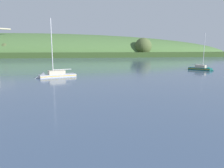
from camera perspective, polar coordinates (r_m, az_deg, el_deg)
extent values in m
cube|color=#314A21|center=(183.38, -10.62, 8.10)|extent=(509.93, 97.56, 3.72)
ellipsoid|color=#476B38|center=(210.81, -20.86, 7.30)|extent=(409.96, 109.92, 41.51)
sphere|color=#4C5B33|center=(180.35, -27.41, 8.71)|extent=(8.45, 8.45, 8.45)
sphere|color=#4C5B33|center=(181.03, 8.65, 10.31)|extent=(14.32, 14.32, 14.32)
cylinder|color=#BCB293|center=(189.73, -28.31, 13.35)|extent=(11.50, 9.94, 1.21)
cube|color=#ADB2BC|center=(46.78, -14.80, 1.89)|extent=(8.13, 5.29, 1.26)
cone|color=#ADB2BC|center=(46.06, -19.48, 1.54)|extent=(2.72, 3.02, 2.47)
cube|color=gold|center=(46.73, -14.82, 2.30)|extent=(8.14, 5.32, 0.13)
cube|color=#BCB299|center=(46.61, -15.09, 3.15)|extent=(3.88, 2.93, 0.84)
cylinder|color=silver|center=(46.18, -16.33, 9.85)|extent=(0.18, 0.18, 11.79)
cylinder|color=silver|center=(46.85, -13.62, 3.94)|extent=(3.82, 1.66, 0.14)
cube|color=#0F564C|center=(66.02, 23.16, 3.63)|extent=(5.67, 6.17, 1.22)
cone|color=#0F564C|center=(64.98, 25.75, 3.37)|extent=(2.56, 2.51, 2.02)
cube|color=gold|center=(65.99, 23.18, 3.89)|extent=(5.68, 6.18, 0.14)
cube|color=#BCB299|center=(65.88, 23.34, 4.50)|extent=(2.92, 3.09, 0.80)
cylinder|color=silver|center=(65.48, 24.13, 8.41)|extent=(0.15, 0.15, 9.91)
cylinder|color=silver|center=(66.21, 22.55, 5.05)|extent=(2.22, 2.60, 0.12)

